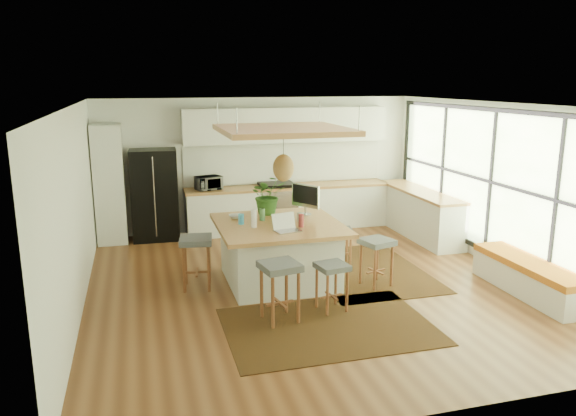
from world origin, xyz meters
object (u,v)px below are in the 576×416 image
object	(u,v)px
stool_right_front	(376,263)
laptop	(288,223)
fridge	(155,192)
stool_left_side	(197,265)
stool_near_right	(332,285)
microwave	(208,181)
island	(279,253)
monitor	(305,199)
island_plant	(268,199)
stool_right_back	(340,244)
stool_near_left	(280,295)

from	to	relation	value
stool_right_front	laptop	bearing A→B (deg)	176.60
fridge	stool_left_side	xyz separation A→B (m)	(0.47, -2.87, -0.57)
stool_near_right	microwave	xyz separation A→B (m)	(-1.09, 4.18, 0.73)
island	microwave	distance (m)	3.07
monitor	microwave	bearing A→B (deg)	171.52
microwave	island_plant	xyz separation A→B (m)	(0.66, -2.30, 0.09)
stool_right_back	stool_left_side	xyz separation A→B (m)	(-2.44, -0.42, 0.00)
stool_near_left	monitor	world-z (taller)	monitor
island_plant	stool_near_left	bearing A→B (deg)	-99.35
stool_left_side	island_plant	bearing A→B (deg)	24.58
island	island_plant	world-z (taller)	island_plant
stool_right_back	stool_left_side	distance (m)	2.48
stool_near_right	stool_right_back	size ratio (longest dim) A/B	1.05
stool_right_back	monitor	world-z (taller)	monitor
monitor	island_plant	distance (m)	0.61
island	stool_near_right	size ratio (longest dim) A/B	2.80
stool_right_front	stool_right_back	bearing A→B (deg)	99.38
island	monitor	xyz separation A→B (m)	(0.55, 0.41, 0.72)
island	microwave	world-z (taller)	microwave
monitor	island	bearing A→B (deg)	-87.78
monitor	fridge	bearing A→B (deg)	-172.49
microwave	island_plant	world-z (taller)	island_plant
fridge	monitor	xyz separation A→B (m)	(2.27, -2.53, 0.26)
stool_right_front	stool_near_right	bearing A→B (deg)	-144.24
stool_right_back	island	bearing A→B (deg)	-157.72
stool_near_left	microwave	bearing A→B (deg)	94.33
island	monitor	bearing A→B (deg)	36.61
island	microwave	size ratio (longest dim) A/B	3.82
stool_right_front	island	bearing A→B (deg)	157.62
stool_right_front	stool_right_back	size ratio (longest dim) A/B	1.16
stool_near_right	island_plant	distance (m)	2.10
stool_right_front	laptop	distance (m)	1.53
stool_near_left	stool_right_front	world-z (taller)	stool_near_left
fridge	stool_left_side	size ratio (longest dim) A/B	2.23
stool_right_front	stool_right_back	xyz separation A→B (m)	(-0.17, 1.05, 0.00)
stool_near_right	stool_right_back	world-z (taller)	stool_near_right
laptop	stool_right_back	bearing A→B (deg)	26.92
stool_left_side	monitor	xyz separation A→B (m)	(1.79, 0.34, 0.83)
stool_near_left	microwave	world-z (taller)	microwave
stool_near_left	stool_right_front	xyz separation A→B (m)	(1.72, 0.83, 0.00)
fridge	laptop	xyz separation A→B (m)	(1.73, -3.41, 0.12)
monitor	microwave	world-z (taller)	monitor
stool_near_left	stool_left_side	xyz separation A→B (m)	(-0.90, 1.46, 0.00)
fridge	monitor	distance (m)	3.41
microwave	stool_left_side	bearing A→B (deg)	-118.80
island	laptop	distance (m)	0.76
island	stool_near_right	world-z (taller)	island
monitor	laptop	bearing A→B (deg)	-65.77
stool_near_left	fridge	bearing A→B (deg)	107.57
monitor	microwave	size ratio (longest dim) A/B	1.12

